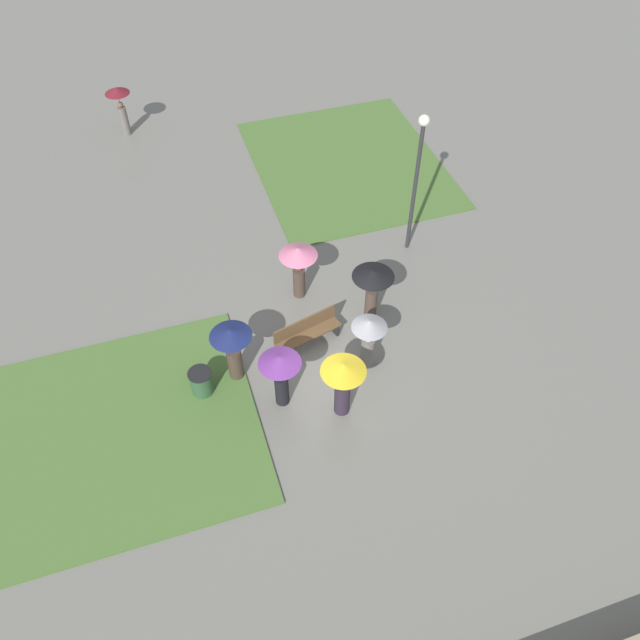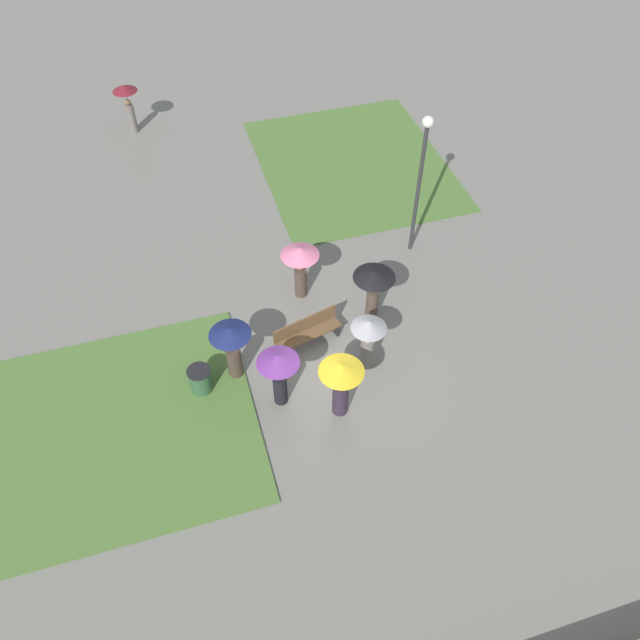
{
  "view_description": "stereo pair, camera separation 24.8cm",
  "coord_description": "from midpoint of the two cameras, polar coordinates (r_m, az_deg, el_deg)",
  "views": [
    {
      "loc": [
        -3.46,
        -9.68,
        13.32
      ],
      "look_at": [
        -0.1,
        0.64,
        1.12
      ],
      "focal_mm": 35.0,
      "sensor_mm": 36.0,
      "label": 1
    },
    {
      "loc": [
        -3.22,
        -9.75,
        13.32
      ],
      "look_at": [
        -0.1,
        0.64,
        1.12
      ],
      "focal_mm": 35.0,
      "sensor_mm": 36.0,
      "label": 2
    }
  ],
  "objects": [
    {
      "name": "trash_bin",
      "position": [
        16.26,
        -11.21,
        -5.63
      ],
      "size": [
        0.61,
        0.61,
        0.8
      ],
      "color": "#335638",
      "rests_on": "ground_plane"
    },
    {
      "name": "crowd_person_pink",
      "position": [
        17.6,
        -2.4,
        5.42
      ],
      "size": [
        1.1,
        1.1,
        1.82
      ],
      "rotation": [
        0.0,
        0.0,
        1.38
      ],
      "color": "#47382D",
      "rests_on": "ground_plane"
    },
    {
      "name": "crowd_person_yellow",
      "position": [
        14.9,
        1.64,
        -5.39
      ],
      "size": [
        1.1,
        1.1,
        1.87
      ],
      "rotation": [
        0.0,
        0.0,
        0.56
      ],
      "color": "#2D2333",
      "rests_on": "ground_plane"
    },
    {
      "name": "lone_walker_far_path",
      "position": [
        25.83,
        -18.14,
        18.45
      ],
      "size": [
        0.92,
        0.92,
        1.92
      ],
      "rotation": [
        0.0,
        0.0,
        1.89
      ],
      "color": "slate",
      "rests_on": "ground_plane"
    },
    {
      "name": "lamp_post",
      "position": [
        18.42,
        8.51,
        13.53
      ],
      "size": [
        0.32,
        0.32,
        4.63
      ],
      "color": "#2D2D30",
      "rests_on": "ground_plane"
    },
    {
      "name": "crowd_person_grey",
      "position": [
        15.91,
        4.02,
        -1.39
      ],
      "size": [
        0.93,
        0.93,
        1.76
      ],
      "rotation": [
        0.0,
        0.0,
        5.12
      ],
      "color": "slate",
      "rests_on": "ground_plane"
    },
    {
      "name": "crowd_person_purple",
      "position": [
        15.08,
        -4.12,
        -4.54
      ],
      "size": [
        1.05,
        1.05,
        1.83
      ],
      "rotation": [
        0.0,
        0.0,
        0.78
      ],
      "color": "black",
      "rests_on": "ground_plane"
    },
    {
      "name": "crowd_person_navy",
      "position": [
        15.75,
        -8.48,
        -2.29
      ],
      "size": [
        1.07,
        1.07,
        1.85
      ],
      "rotation": [
        0.0,
        0.0,
        3.49
      ],
      "color": "#47382D",
      "rests_on": "ground_plane"
    },
    {
      "name": "park_bench",
      "position": [
        16.93,
        -1.64,
        -1.07
      ],
      "size": [
        1.96,
        0.88,
        0.9
      ],
      "rotation": [
        0.0,
        0.0,
        0.25
      ],
      "color": "brown",
      "rests_on": "ground_plane"
    },
    {
      "name": "crowd_person_black",
      "position": [
        17.04,
        4.42,
        3.44
      ],
      "size": [
        1.17,
        1.17,
        1.78
      ],
      "rotation": [
        0.0,
        0.0,
        0.85
      ],
      "color": "#47382D",
      "rests_on": "ground_plane"
    },
    {
      "name": "lawn_patch_far",
      "position": [
        23.64,
        2.22,
        14.1
      ],
      "size": [
        6.54,
        7.69,
        0.06
      ],
      "color": "#4C7033",
      "rests_on": "ground_plane"
    },
    {
      "name": "ground_plane",
      "position": [
        16.83,
        0.58,
        -4.01
      ],
      "size": [
        90.0,
        90.0,
        0.0
      ],
      "primitive_type": "plane",
      "color": "slate"
    },
    {
      "name": "lawn_patch_near",
      "position": [
        16.44,
        -19.6,
        -10.01
      ],
      "size": [
        7.5,
        6.07,
        0.06
      ],
      "color": "#4C7033",
      "rests_on": "ground_plane"
    }
  ]
}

